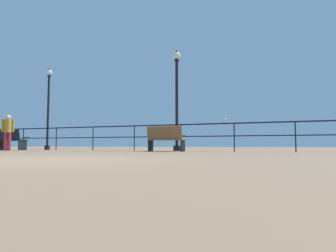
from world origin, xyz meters
name	(u,v)px	position (x,y,z in m)	size (l,w,h in m)	color
ground_plane	(37,160)	(0.00, 0.00, 0.00)	(60.00, 60.00, 0.00)	#7A6048
pier_railing	(181,131)	(0.00, 7.36, 0.81)	(21.19, 0.05, 1.09)	black
bench_far_left	(11,139)	(-8.24, 6.44, 0.53)	(1.41, 0.70, 0.99)	black
bench_near_left	(165,138)	(-0.31, 6.45, 0.52)	(1.42, 0.64, 0.95)	brown
lamppost_left	(48,105)	(-7.14, 7.62, 2.27)	(0.28, 0.28, 4.17)	black
lamppost_center	(177,95)	(-0.26, 7.62, 2.35)	(0.32, 0.32, 4.28)	black
person_by_bench	(8,130)	(-7.32, 5.50, 0.89)	(0.37, 0.40, 1.55)	#9D2835
seagull_on_rail	(224,121)	(1.75, 7.35, 1.17)	(0.26, 0.35, 0.18)	silver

